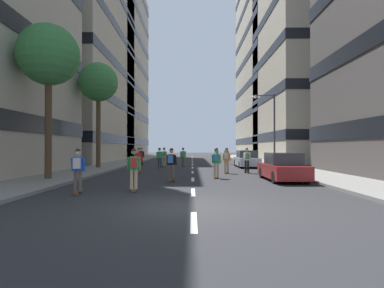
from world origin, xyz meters
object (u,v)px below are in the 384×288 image
Objects in this scene: street_tree_near at (48,56)px; parked_car_near at (282,168)px; skater_5 at (159,157)px; parked_car_mid at (246,159)px; skater_1 at (246,159)px; street_tree_mid at (98,83)px; streetlamp_right at (270,122)px; skater_2 at (216,161)px; skater_10 at (138,159)px; skater_6 at (77,168)px; skater_7 at (164,156)px; skater_3 at (226,155)px; skater_8 at (133,167)px; skater_4 at (171,162)px; skater_0 at (216,153)px; skater_12 at (183,156)px; skater_9 at (141,156)px; skater_11 at (226,159)px.

parked_car_near is at bearing 0.55° from street_tree_near.
parked_car_mid is at bearing 11.55° from skater_5.
street_tree_mid is at bearing 160.99° from skater_1.
skater_2 is (-5.74, -10.20, -3.12)m from streetlamp_right.
streetlamp_right reaches higher than skater_10.
skater_1 is at bearing 0.28° from skater_10.
skater_7 is at bearing 83.35° from skater_6.
street_tree_mid is at bearing -170.20° from streetlamp_right.
skater_5 is at bearing 116.69° from skater_2.
skater_1 is 11.63m from skater_3.
skater_8 is at bearing -36.36° from street_tree_near.
parked_car_near is 6.06m from skater_4.
skater_2 is 1.00× the size of skater_5.
skater_3 and skater_6 have the same top height.
skater_0 and skater_12 have the same top height.
skater_0 is 1.00× the size of skater_9.
skater_0 is 20.15m from skater_10.
skater_4 is at bearing -100.12° from skater_0.
street_tree_mid reaches higher than skater_12.
skater_9 and skater_10 have the same top height.
skater_5 is at bearing 99.38° from skater_4.
skater_0 and skater_9 have the same top height.
street_tree_mid is at bearing -126.55° from skater_0.
skater_2 and skater_11 have the same top height.
skater_12 is (0.25, 12.87, -0.03)m from skater_4.
skater_1 is at bearing 49.26° from skater_6.
skater_9 is 1.00× the size of skater_11.
street_tree_mid is 15.09m from skater_3.
skater_5 is 3.12m from skater_9.
skater_3 is at bearing 124.36° from streetlamp_right.
parked_car_near is 0.68× the size of streetlamp_right.
parked_car_mid is 2.47× the size of skater_7.
skater_12 is (2.90, 7.50, 0.00)m from skater_10.
street_tree_near is 19.12m from streetlamp_right.
street_tree_near is at bearing 125.38° from skater_6.
skater_6 is (3.29, -4.64, -5.75)m from street_tree_near.
skater_12 is at bearing 55.03° from skater_5.
skater_1 is at bearing -57.82° from skater_12.
parked_car_near is 12.34m from skater_5.
street_tree_mid is at bearing -172.00° from skater_5.
skater_12 is at bearing 78.00° from skater_6.
parked_car_mid is (0.00, 11.22, 0.00)m from parked_car_near.
parked_car_mid is 4.10m from streetlamp_right.
skater_4 and skater_6 have the same top height.
skater_9 is at bearing 174.94° from parked_car_mid.
parked_car_near is 2.47× the size of skater_2.
skater_0 is 1.00× the size of skater_3.
skater_4 is (-4.33, -24.27, 0.00)m from skater_0.
skater_12 is (6.94, 12.52, -5.78)m from street_tree_near.
streetlamp_right is 8.64m from skater_12.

